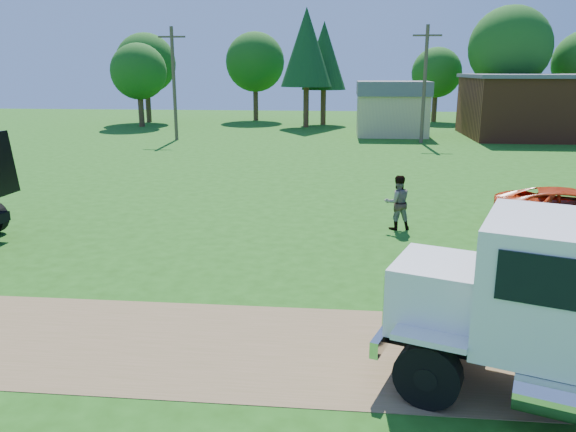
{
  "coord_description": "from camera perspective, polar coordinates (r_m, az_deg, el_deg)",
  "views": [
    {
      "loc": [
        -0.17,
        -10.64,
        5.7
      ],
      "look_at": [
        -1.71,
        4.93,
        1.6
      ],
      "focal_mm": 35.0,
      "sensor_mm": 36.0,
      "label": 1
    }
  ],
  "objects": [
    {
      "name": "ground",
      "position": [
        12.07,
        5.94,
        -13.58
      ],
      "size": [
        140.0,
        140.0,
        0.0
      ],
      "primitive_type": "plane",
      "color": "#1D4C10",
      "rests_on": "ground"
    },
    {
      "name": "dirt_track",
      "position": [
        12.07,
        5.94,
        -13.56
      ],
      "size": [
        120.0,
        4.2,
        0.01
      ],
      "primitive_type": "cube",
      "color": "brown",
      "rests_on": "ground"
    },
    {
      "name": "white_semi_tractor",
      "position": [
        10.74,
        25.41,
        -8.87
      ],
      "size": [
        8.18,
        5.11,
        4.88
      ],
      "rotation": [
        0.0,
        0.0,
        -0.36
      ],
      "color": "black",
      "rests_on": "ground"
    },
    {
      "name": "orange_pickup",
      "position": [
        22.82,
        26.92,
        0.55
      ],
      "size": [
        5.82,
        3.63,
        1.5
      ],
      "primitive_type": "imported",
      "rotation": [
        0.0,
        0.0,
        1.35
      ],
      "color": "#BF2E09",
      "rests_on": "ground"
    },
    {
      "name": "spectator_b",
      "position": [
        20.8,
        11.06,
        1.36
      ],
      "size": [
        1.12,
        0.96,
        2.0
      ],
      "primitive_type": "imported",
      "rotation": [
        0.0,
        0.0,
        3.37
      ],
      "color": "#999999",
      "rests_on": "ground"
    },
    {
      "name": "brick_building",
      "position": [
        53.88,
        25.77,
        10.03
      ],
      "size": [
        15.4,
        10.4,
        5.3
      ],
      "color": "brown",
      "rests_on": "ground"
    },
    {
      "name": "tan_shed",
      "position": [
        50.91,
        10.52,
        10.76
      ],
      "size": [
        6.2,
        5.4,
        4.7
      ],
      "color": "#CCBE80",
      "rests_on": "ground"
    },
    {
      "name": "utility_poles",
      "position": [
        46.06,
        13.71,
        13.06
      ],
      "size": [
        42.2,
        0.28,
        9.0
      ],
      "color": "#4D402C",
      "rests_on": "ground"
    },
    {
      "name": "tree_row",
      "position": [
        60.55,
        9.87,
        15.38
      ],
      "size": [
        57.66,
        14.43,
        11.7
      ],
      "color": "#3E2B19",
      "rests_on": "ground"
    }
  ]
}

